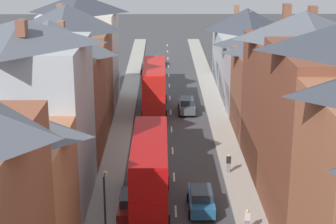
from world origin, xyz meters
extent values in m
cube|color=#A8A399|center=(-5.10, 38.00, 0.07)|extent=(2.20, 104.00, 0.14)
cube|color=#A8A399|center=(5.10, 38.00, 0.07)|extent=(2.20, 104.00, 0.14)
cube|color=silver|center=(0.00, 18.00, 0.01)|extent=(0.14, 1.80, 0.01)
cube|color=silver|center=(0.00, 24.00, 0.01)|extent=(0.14, 1.80, 0.01)
cube|color=silver|center=(0.00, 30.00, 0.01)|extent=(0.14, 1.80, 0.01)
cube|color=silver|center=(0.00, 36.00, 0.01)|extent=(0.14, 1.80, 0.01)
cube|color=silver|center=(0.00, 42.00, 0.01)|extent=(0.14, 1.80, 0.01)
cube|color=silver|center=(0.00, 48.00, 0.01)|extent=(0.14, 1.80, 0.01)
cube|color=silver|center=(0.00, 54.00, 0.01)|extent=(0.14, 1.80, 0.01)
cube|color=silver|center=(0.00, 60.00, 0.01)|extent=(0.14, 1.80, 0.01)
cube|color=silver|center=(0.00, 66.00, 0.01)|extent=(0.14, 1.80, 0.01)
cube|color=silver|center=(0.00, 72.00, 0.01)|extent=(0.14, 1.80, 0.01)
cube|color=silver|center=(0.00, 78.00, 0.01)|extent=(0.14, 1.80, 0.01)
cube|color=silver|center=(0.00, 84.00, 0.01)|extent=(0.14, 1.80, 0.01)
cube|color=#ADB2B7|center=(-10.20, 19.37, 5.90)|extent=(8.00, 9.22, 11.80)
cube|color=olive|center=(-6.26, 19.37, 1.60)|extent=(0.12, 8.48, 3.20)
pyramid|color=#565B66|center=(-10.20, 19.37, 12.61)|extent=(8.00, 9.22, 1.63)
cube|color=brown|center=(-9.65, 17.02, 13.11)|extent=(0.60, 0.90, 1.01)
cube|color=brown|center=(-10.20, 28.36, 4.57)|extent=(8.00, 8.77, 9.14)
cube|color=maroon|center=(-6.26, 28.36, 1.60)|extent=(0.12, 8.07, 3.20)
pyramid|color=#565B66|center=(-10.20, 28.36, 10.64)|extent=(8.00, 8.77, 2.99)
cube|color=#99664C|center=(-11.26, 28.38, 11.22)|extent=(0.60, 0.90, 1.18)
cube|color=#99664C|center=(-9.65, 30.66, 11.17)|extent=(0.60, 0.90, 1.08)
cube|color=brown|center=(-10.20, 36.80, 4.93)|extent=(8.00, 8.11, 9.85)
cube|color=olive|center=(-6.26, 36.80, 1.60)|extent=(0.12, 7.46, 3.20)
pyramid|color=#474C56|center=(-10.20, 36.80, 11.19)|extent=(8.00, 8.11, 2.68)
cube|color=#99664C|center=(-10.87, 37.61, 11.81)|extent=(0.60, 0.90, 1.23)
cube|color=silver|center=(-10.20, 45.26, 5.36)|extent=(8.00, 8.81, 10.71)
cube|color=olive|center=(-6.26, 45.26, 1.60)|extent=(0.12, 8.10, 3.20)
pyramid|color=#383D47|center=(-10.20, 45.26, 11.73)|extent=(8.00, 8.81, 2.03)
cube|color=brown|center=(10.20, 15.91, 5.97)|extent=(8.00, 9.87, 11.93)
cube|color=#1E5133|center=(6.26, 15.91, 1.60)|extent=(0.12, 9.08, 3.20)
cube|color=brown|center=(10.20, 25.79, 5.45)|extent=(8.00, 9.88, 10.90)
cube|color=black|center=(6.26, 25.79, 1.60)|extent=(0.12, 9.09, 3.20)
pyramid|color=#565B66|center=(10.20, 25.79, 12.04)|extent=(8.00, 9.88, 2.27)
cube|color=brown|center=(10.90, 26.36, 12.73)|extent=(0.60, 0.90, 1.39)
cube|color=brown|center=(9.30, 28.34, 12.72)|extent=(0.60, 0.90, 1.36)
cube|color=brown|center=(10.20, 34.92, 4.01)|extent=(8.00, 8.39, 8.03)
cube|color=maroon|center=(6.26, 34.92, 1.60)|extent=(0.12, 7.72, 3.20)
pyramid|color=#474C56|center=(10.20, 34.92, 9.15)|extent=(8.00, 8.39, 2.25)
cube|color=brown|center=(10.21, 33.44, 9.91)|extent=(0.60, 0.90, 1.51)
cube|color=brown|center=(11.75, 33.88, 9.64)|extent=(0.60, 0.90, 0.98)
cube|color=#ADB2B7|center=(10.20, 45.11, 3.51)|extent=(8.00, 11.98, 7.02)
cube|color=navy|center=(6.26, 45.11, 1.60)|extent=(0.12, 11.03, 3.20)
pyramid|color=#474C56|center=(10.20, 45.11, 7.85)|extent=(8.00, 11.98, 1.66)
cube|color=brown|center=(10.07, 43.43, 8.51)|extent=(0.60, 0.90, 1.33)
cube|color=#ADB2B7|center=(10.20, 55.81, 3.51)|extent=(8.00, 9.42, 7.02)
cube|color=maroon|center=(6.26, 55.81, 1.60)|extent=(0.12, 8.66, 3.20)
pyramid|color=#383D47|center=(10.20, 55.81, 8.48)|extent=(8.00, 9.42, 2.92)
cube|color=#99664C|center=(10.42, 55.67, 9.06)|extent=(0.60, 0.90, 1.16)
cube|color=#99664C|center=(9.15, 58.25, 9.27)|extent=(0.60, 0.90, 1.60)
cube|color=red|center=(-1.80, 42.36, 1.65)|extent=(2.44, 10.80, 2.50)
cube|color=red|center=(-1.80, 42.36, 4.05)|extent=(2.44, 10.58, 2.30)
cube|color=red|center=(-1.80, 42.36, 5.25)|extent=(2.39, 10.37, 0.10)
cube|color=#28333D|center=(-1.80, 47.71, 1.85)|extent=(2.20, 0.10, 1.20)
cube|color=#28333D|center=(-1.80, 47.71, 4.15)|extent=(2.20, 0.10, 1.10)
cube|color=#28333D|center=(-2.99, 42.36, 1.90)|extent=(0.06, 9.18, 0.90)
cube|color=#28333D|center=(-2.99, 42.36, 4.15)|extent=(0.06, 9.18, 0.90)
cube|color=yellow|center=(-1.80, 47.71, 4.95)|extent=(1.34, 0.08, 0.32)
cylinder|color=black|center=(-3.02, 45.70, 0.50)|extent=(0.30, 1.00, 1.00)
cylinder|color=black|center=(-0.58, 45.70, 0.50)|extent=(0.30, 1.00, 1.00)
cylinder|color=black|center=(-3.02, 39.39, 0.50)|extent=(0.30, 1.00, 1.00)
cylinder|color=black|center=(-0.58, 39.39, 0.50)|extent=(0.30, 1.00, 1.00)
cube|color=#B70F0F|center=(-1.80, 18.37, 1.65)|extent=(2.44, 10.80, 2.50)
cube|color=#B70F0F|center=(-1.80, 18.37, 4.05)|extent=(2.44, 10.58, 2.30)
cube|color=#B70F0F|center=(-1.80, 18.37, 5.25)|extent=(2.39, 10.37, 0.10)
cube|color=#28333D|center=(-1.80, 23.72, 1.85)|extent=(2.20, 0.10, 1.20)
cube|color=#28333D|center=(-1.80, 23.72, 4.15)|extent=(2.20, 0.10, 1.10)
cube|color=#28333D|center=(-2.99, 18.37, 1.90)|extent=(0.06, 9.18, 0.90)
cube|color=#28333D|center=(-2.99, 18.37, 4.15)|extent=(0.06, 9.18, 0.90)
cube|color=yellow|center=(-1.80, 23.72, 4.95)|extent=(1.34, 0.08, 0.32)
cylinder|color=black|center=(-3.02, 21.72, 0.50)|extent=(0.30, 1.00, 1.00)
cylinder|color=black|center=(-0.58, 21.72, 0.50)|extent=(0.30, 1.00, 1.00)
cylinder|color=black|center=(-3.02, 15.40, 0.50)|extent=(0.30, 1.00, 1.00)
cylinder|color=black|center=(-0.58, 15.40, 0.50)|extent=(0.30, 1.00, 1.00)
cube|color=#236093|center=(1.80, 18.22, 0.71)|extent=(1.70, 4.37, 0.79)
cube|color=#28333D|center=(1.80, 18.00, 1.40)|extent=(1.46, 2.18, 0.60)
cylinder|color=black|center=(0.95, 19.57, 0.31)|extent=(0.20, 0.62, 0.62)
cylinder|color=black|center=(2.65, 19.57, 0.31)|extent=(0.20, 0.62, 0.62)
cylinder|color=black|center=(0.95, 16.87, 0.31)|extent=(0.20, 0.62, 0.62)
cylinder|color=black|center=(2.65, 16.87, 0.31)|extent=(0.20, 0.62, 0.62)
cube|color=navy|center=(-1.80, 66.32, 0.66)|extent=(1.70, 4.49, 0.71)
cube|color=#28333D|center=(-1.80, 66.09, 1.32)|extent=(1.46, 2.24, 0.60)
cylinder|color=black|center=(-2.65, 67.71, 0.31)|extent=(0.20, 0.62, 0.62)
cylinder|color=black|center=(-0.95, 67.71, 0.31)|extent=(0.20, 0.62, 0.62)
cylinder|color=black|center=(-2.65, 64.93, 0.31)|extent=(0.20, 0.62, 0.62)
cylinder|color=black|center=(-0.95, 64.93, 0.31)|extent=(0.20, 0.62, 0.62)
cube|color=black|center=(-3.10, 61.49, 0.65)|extent=(1.70, 4.10, 0.67)
cube|color=#28333D|center=(-3.10, 61.29, 1.28)|extent=(1.46, 2.05, 0.60)
cylinder|color=black|center=(-3.95, 62.76, 0.31)|extent=(0.20, 0.62, 0.62)
cylinder|color=black|center=(-2.25, 62.76, 0.31)|extent=(0.20, 0.62, 0.62)
cylinder|color=black|center=(-3.95, 60.22, 0.31)|extent=(0.20, 0.62, 0.62)
cylinder|color=black|center=(-2.25, 60.22, 0.31)|extent=(0.20, 0.62, 0.62)
cube|color=maroon|center=(-3.10, 17.76, 0.65)|extent=(1.70, 4.60, 0.68)
cube|color=#28333D|center=(-3.10, 17.53, 1.29)|extent=(1.46, 2.30, 0.60)
cylinder|color=black|center=(-3.95, 19.18, 0.31)|extent=(0.20, 0.62, 0.62)
cylinder|color=black|center=(-2.25, 19.18, 0.31)|extent=(0.20, 0.62, 0.62)
cylinder|color=black|center=(-3.95, 16.33, 0.31)|extent=(0.20, 0.62, 0.62)
cylinder|color=black|center=(-2.25, 16.33, 0.31)|extent=(0.20, 0.62, 0.62)
cube|color=#4C515B|center=(1.80, 41.91, 0.70)|extent=(1.70, 4.54, 0.78)
cube|color=#28333D|center=(1.80, 41.69, 1.39)|extent=(1.46, 2.27, 0.60)
cylinder|color=black|center=(0.95, 43.32, 0.31)|extent=(0.20, 0.62, 0.62)
cylinder|color=black|center=(2.65, 43.32, 0.31)|extent=(0.20, 0.62, 0.62)
cylinder|color=black|center=(0.95, 40.51, 0.31)|extent=(0.20, 0.62, 0.62)
cylinder|color=black|center=(2.65, 40.51, 0.31)|extent=(0.20, 0.62, 0.62)
cube|color=silver|center=(4.54, 14.80, 1.25)|extent=(0.36, 0.22, 0.54)
sphere|color=beige|center=(4.54, 14.80, 1.64)|extent=(0.22, 0.22, 0.22)
cylinder|color=gray|center=(4.37, 24.56, 0.56)|extent=(0.14, 0.14, 0.84)
cylinder|color=gray|center=(4.55, 24.56, 0.56)|extent=(0.14, 0.14, 0.84)
cube|color=black|center=(4.46, 24.56, 1.25)|extent=(0.36, 0.22, 0.54)
sphere|color=beige|center=(4.46, 24.56, 1.64)|extent=(0.22, 0.22, 0.22)
cylinder|color=black|center=(-4.25, 11.44, 2.75)|extent=(0.12, 0.12, 5.50)
cylinder|color=black|center=(-4.25, 11.89, 5.40)|extent=(0.08, 0.90, 0.08)
cube|color=beige|center=(-4.25, 12.34, 5.32)|extent=(0.20, 0.32, 0.20)
camera|label=1|loc=(-0.92, -17.85, 18.28)|focal=60.00mm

